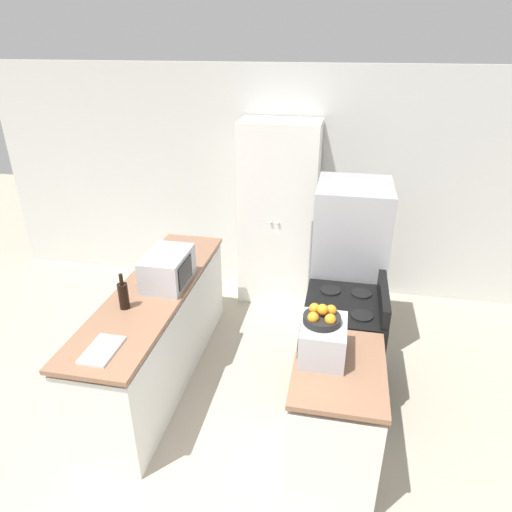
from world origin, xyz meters
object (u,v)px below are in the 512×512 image
object	(u,v)px
stove	(341,348)
wine_bottle	(123,295)
pantry_cabinet	(279,214)
toaster_oven	(323,340)
refrigerator	(348,268)
fruit_bowl	(322,317)
microwave	(168,269)

from	to	relation	value
stove	wine_bottle	distance (m)	1.85
pantry_cabinet	toaster_oven	world-z (taller)	pantry_cabinet
toaster_oven	stove	bearing A→B (deg)	78.61
refrigerator	toaster_oven	distance (m)	1.50
fruit_bowl	refrigerator	bearing A→B (deg)	83.31
stove	toaster_oven	xyz separation A→B (m)	(-0.14, -0.72, 0.57)
wine_bottle	fruit_bowl	bearing A→B (deg)	-10.53
refrigerator	wine_bottle	world-z (taller)	refrigerator
pantry_cabinet	wine_bottle	size ratio (longest dim) A/B	6.87
wine_bottle	toaster_oven	distance (m)	1.59
pantry_cabinet	microwave	distance (m)	1.70
toaster_oven	fruit_bowl	distance (m)	0.17
pantry_cabinet	microwave	xyz separation A→B (m)	(-0.73, -1.53, 0.01)
wine_bottle	microwave	bearing A→B (deg)	66.19
pantry_cabinet	fruit_bowl	bearing A→B (deg)	-74.59
toaster_oven	microwave	bearing A→B (deg)	151.25
stove	microwave	world-z (taller)	microwave
microwave	pantry_cabinet	bearing A→B (deg)	64.58
stove	wine_bottle	world-z (taller)	wine_bottle
refrigerator	microwave	distance (m)	1.70
microwave	toaster_oven	distance (m)	1.56
pantry_cabinet	microwave	size ratio (longest dim) A/B	4.03
refrigerator	fruit_bowl	world-z (taller)	refrigerator
stove	fruit_bowl	bearing A→B (deg)	-102.92
refrigerator	wine_bottle	xyz separation A→B (m)	(-1.72, -1.17, 0.19)
refrigerator	pantry_cabinet	bearing A→B (deg)	134.66
refrigerator	microwave	size ratio (longest dim) A/B	3.26
stove	toaster_oven	world-z (taller)	toaster_oven
stove	refrigerator	distance (m)	0.85
pantry_cabinet	stove	xyz separation A→B (m)	(0.79, -1.57, -0.57)
microwave	wine_bottle	xyz separation A→B (m)	(-0.20, -0.45, -0.03)
fruit_bowl	pantry_cabinet	bearing A→B (deg)	105.41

